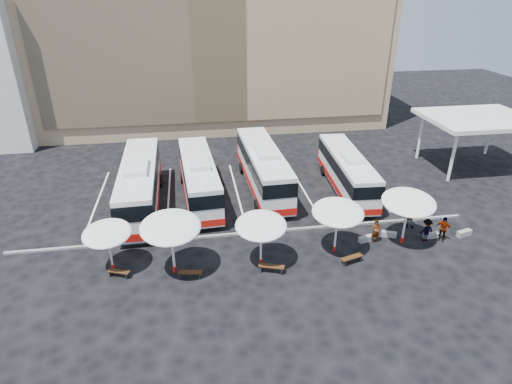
{
  "coord_description": "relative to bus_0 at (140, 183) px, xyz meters",
  "views": [
    {
      "loc": [
        -3.65,
        -26.46,
        16.83
      ],
      "look_at": [
        1.0,
        3.0,
        2.2
      ],
      "focal_mm": 30.0,
      "sensor_mm": 36.0,
      "label": 1
    }
  ],
  "objects": [
    {
      "name": "conc_bench_1",
      "position": [
        18.28,
        -7.75,
        -1.94
      ],
      "size": [
        1.13,
        0.77,
        0.4
      ],
      "primitive_type": "cube",
      "rotation": [
        0.0,
        0.0,
        -0.43
      ],
      "color": "gray",
      "rests_on": "ground"
    },
    {
      "name": "bus_3",
      "position": [
        17.8,
        0.4,
        -0.24
      ],
      "size": [
        3.29,
        11.88,
        3.73
      ],
      "rotation": [
        0.0,
        0.0,
        -0.07
      ],
      "color": "white",
      "rests_on": "ground"
    },
    {
      "name": "passenger_0",
      "position": [
        16.95,
        -8.29,
        -1.22
      ],
      "size": [
        0.74,
        0.56,
        1.83
      ],
      "primitive_type": "imported",
      "rotation": [
        0.0,
        0.0,
        0.19
      ],
      "color": "black",
      "rests_on": "ground"
    },
    {
      "name": "passenger_1",
      "position": [
        20.4,
        -6.64,
        -1.27
      ],
      "size": [
        1.06,
        1.0,
        1.74
      ],
      "primitive_type": "imported",
      "rotation": [
        0.0,
        0.0,
        2.62
      ],
      "color": "black",
      "rests_on": "ground"
    },
    {
      "name": "wood_bench_3",
      "position": [
        14.39,
        -10.48,
        -1.77
      ],
      "size": [
        1.63,
        0.86,
        0.48
      ],
      "rotation": [
        0.0,
        0.0,
        0.29
      ],
      "color": "#321B0B",
      "rests_on": "ground"
    },
    {
      "name": "conc_bench_2",
      "position": [
        21.27,
        -8.39,
        -1.94
      ],
      "size": [
        1.08,
        0.38,
        0.4
      ],
      "primitive_type": "cube",
      "rotation": [
        0.0,
        0.0,
        0.02
      ],
      "color": "gray",
      "rests_on": "ground"
    },
    {
      "name": "sunshade_4",
      "position": [
        18.86,
        -8.66,
        1.14
      ],
      "size": [
        4.52,
        4.55,
        3.86
      ],
      "rotation": [
        0.0,
        0.0,
        -0.26
      ],
      "color": "white",
      "rests_on": "ground"
    },
    {
      "name": "passenger_2",
      "position": [
        21.83,
        -8.76,
        -1.19
      ],
      "size": [
        1.17,
        1.04,
        1.9
      ],
      "primitive_type": "imported",
      "rotation": [
        0.0,
        0.0,
        -0.65
      ],
      "color": "black",
      "rests_on": "ground"
    },
    {
      "name": "sandstone_building",
      "position": [
        8.08,
        25.59,
        10.49
      ],
      "size": [
        42.0,
        18.25,
        29.6
      ],
      "color": "tan",
      "rests_on": "ground"
    },
    {
      "name": "wood_bench_0",
      "position": [
        -0.73,
        -9.59,
        -1.8
      ],
      "size": [
        1.47,
        0.87,
        0.44
      ],
      "rotation": [
        0.0,
        0.0,
        -0.37
      ],
      "color": "#321B0B",
      "rests_on": "ground"
    },
    {
      "name": "bay_lines",
      "position": [
        8.08,
        1.72,
        -2.13
      ],
      "size": [
        24.15,
        12.0,
        0.01
      ],
      "color": "white",
      "rests_on": "ground"
    },
    {
      "name": "passenger_3",
      "position": [
        20.62,
        -8.66,
        -1.26
      ],
      "size": [
        1.22,
        0.81,
        1.76
      ],
      "primitive_type": "imported",
      "rotation": [
        0.0,
        0.0,
        3.29
      ],
      "color": "black",
      "rests_on": "ground"
    },
    {
      "name": "sunshade_2",
      "position": [
        8.4,
        -9.64,
        0.82
      ],
      "size": [
        3.85,
        3.88,
        3.48
      ],
      "rotation": [
        0.0,
        0.0,
        -0.17
      ],
      "color": "white",
      "rests_on": "ground"
    },
    {
      "name": "wood_bench_2",
      "position": [
        8.92,
        -10.65,
        -1.75
      ],
      "size": [
        1.72,
        0.98,
        0.51
      ],
      "rotation": [
        0.0,
        0.0,
        -0.34
      ],
      "color": "#321B0B",
      "rests_on": "ground"
    },
    {
      "name": "ground",
      "position": [
        8.08,
        -6.28,
        -2.14
      ],
      "size": [
        120.0,
        120.0,
        0.0
      ],
      "primitive_type": "plane",
      "color": "black",
      "rests_on": "ground"
    },
    {
      "name": "wood_bench_1",
      "position": [
        3.74,
        -10.41,
        -1.79
      ],
      "size": [
        1.54,
        0.64,
        0.46
      ],
      "rotation": [
        0.0,
        0.0,
        -0.16
      ],
      "color": "#321B0B",
      "rests_on": "ground"
    },
    {
      "name": "conc_bench_0",
      "position": [
        16.35,
        -8.09,
        -1.93
      ],
      "size": [
        1.15,
        0.64,
        0.41
      ],
      "primitive_type": "cube",
      "rotation": [
        0.0,
        0.0,
        0.27
      ],
      "color": "gray",
      "rests_on": "ground"
    },
    {
      "name": "service_canopy",
      "position": [
        32.08,
        3.72,
        2.73
      ],
      "size": [
        10.0,
        8.0,
        5.2
      ],
      "color": "white",
      "rests_on": "ground"
    },
    {
      "name": "bus_0",
      "position": [
        0.0,
        0.0,
        0.0
      ],
      "size": [
        3.28,
        13.25,
        4.19
      ],
      "rotation": [
        0.0,
        0.0,
        0.02
      ],
      "color": "white",
      "rests_on": "ground"
    },
    {
      "name": "curb_divider",
      "position": [
        8.08,
        -5.78,
        -2.06
      ],
      "size": [
        34.0,
        0.25,
        0.15
      ],
      "primitive_type": "cube",
      "color": "black",
      "rests_on": "ground"
    },
    {
      "name": "sunshade_3",
      "position": [
        13.7,
        -8.98,
        0.96
      ],
      "size": [
        4.24,
        4.27,
        3.65
      ],
      "rotation": [
        0.0,
        0.0,
        -0.25
      ],
      "color": "white",
      "rests_on": "ground"
    },
    {
      "name": "bus_2",
      "position": [
        10.54,
        1.89,
        -0.03
      ],
      "size": [
        3.34,
        13.12,
        4.14
      ],
      "rotation": [
        0.0,
        0.0,
        0.03
      ],
      "color": "white",
      "rests_on": "ground"
    },
    {
      "name": "bus_1",
      "position": [
        4.8,
        0.81,
        -0.15
      ],
      "size": [
        3.41,
        12.41,
        3.89
      ],
      "rotation": [
        0.0,
        0.0,
        0.06
      ],
      "color": "white",
      "rests_on": "ground"
    },
    {
      "name": "conc_bench_3",
      "position": [
        23.82,
        -8.51,
        -1.92
      ],
      "size": [
        1.22,
        0.66,
        0.43
      ],
      "primitive_type": "cube",
      "rotation": [
        0.0,
        0.0,
        0.25
      ],
      "color": "gray",
      "rests_on": "ground"
    },
    {
      "name": "sunshade_0",
      "position": [
        -1.23,
        -8.71,
        0.58
      ],
      "size": [
        3.11,
        3.15,
        3.21
      ],
      "rotation": [
        0.0,
        0.0,
        -0.02
      ],
      "color": "white",
      "rests_on": "ground"
    },
    {
      "name": "sunshade_1",
      "position": [
        2.77,
        -9.65,
        1.22
      ],
      "size": [
        4.16,
        4.21,
        3.95
      ],
      "rotation": [
        0.0,
        0.0,
        0.11
      ],
      "color": "white",
      "rests_on": "ground"
    }
  ]
}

